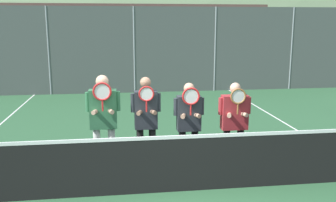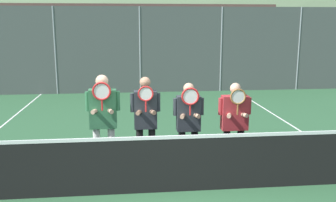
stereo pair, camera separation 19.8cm
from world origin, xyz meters
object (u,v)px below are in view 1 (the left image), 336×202
car_center (238,62)px  car_right_of_center (334,61)px  player_center_right (189,120)px  player_rightmost (234,119)px  player_leftmost (103,116)px  car_far_left (9,63)px  player_center_left (146,119)px  car_left_of_center (128,62)px

car_center → car_right_of_center: 5.28m
player_center_right → car_center: bearing=67.8°
player_rightmost → car_center: size_ratio=0.38×
player_leftmost → car_far_left: player_leftmost is taller
car_far_left → car_center: car_far_left is taller
car_far_left → player_center_left: bearing=-64.8°
player_center_right → car_left_of_center: size_ratio=0.36×
player_center_left → car_left_of_center: car_left_of_center is taller
car_left_of_center → player_center_right: bearing=-86.0°
player_center_left → player_rightmost: bearing=-1.6°
player_rightmost → player_leftmost: bearing=178.0°
player_leftmost → car_far_left: size_ratio=0.41×
player_center_right → car_right_of_center: bearing=49.5°
player_rightmost → car_center: (3.83, 11.52, -0.12)m
player_rightmost → car_far_left: size_ratio=0.37×
car_far_left → car_left_of_center: bearing=-4.3°
player_leftmost → car_left_of_center: size_ratio=0.40×
car_center → car_left_of_center: bearing=-179.1°
player_leftmost → car_left_of_center: (0.76, 11.35, -0.18)m
player_rightmost → car_right_of_center: 14.82m
car_left_of_center → car_right_of_center: (10.77, 0.26, -0.09)m
player_center_right → car_left_of_center: 11.46m
player_center_left → player_center_right: player_center_left is taller
player_center_right → player_rightmost: size_ratio=1.01×
car_left_of_center → car_right_of_center: 10.77m
car_right_of_center → car_center: bearing=-178.1°
player_center_right → car_left_of_center: bearing=94.0°
car_left_of_center → car_center: size_ratio=1.05×
car_center → player_center_right: bearing=-112.2°
player_leftmost → player_center_left: size_ratio=1.02×
player_leftmost → player_rightmost: (2.42, -0.08, -0.12)m
player_rightmost → player_center_left: bearing=178.4°
player_center_left → car_center: bearing=64.4°
car_far_left → car_right_of_center: car_far_left is taller
car_far_left → player_rightmost: bearing=-58.7°
player_leftmost → car_left_of_center: 11.38m
player_center_left → car_center: player_center_left is taller
car_left_of_center → car_right_of_center: size_ratio=1.10×
player_center_left → player_center_right: size_ratio=1.07×
car_far_left → car_center: (11.03, -0.33, -0.04)m
player_center_right → player_rightmost: player_center_right is taller
player_center_left → car_center: size_ratio=0.41×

